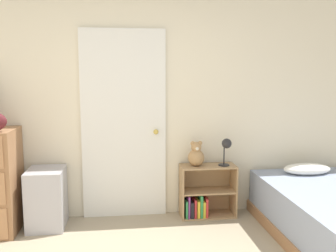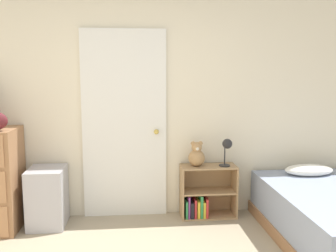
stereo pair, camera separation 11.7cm
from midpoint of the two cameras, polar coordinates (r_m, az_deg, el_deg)
name	(u,v)px [view 1 (the left image)]	position (r m, az deg, el deg)	size (l,w,h in m)	color
wall_back	(130,102)	(4.13, -6.67, 3.70)	(10.00, 0.06, 2.55)	beige
door_closed	(124,125)	(4.10, -7.55, 0.17)	(0.91, 0.09, 2.05)	white
storage_bin	(47,198)	(4.14, -18.79, -10.37)	(0.37, 0.44, 0.61)	#ADADB7
bookshelf	(204,195)	(4.25, 4.66, -10.48)	(0.61, 0.27, 0.58)	tan
teddy_bear	(196,155)	(4.10, 3.50, -4.47)	(0.18, 0.18, 0.28)	tan
desk_lamp	(226,146)	(4.11, 8.06, -3.08)	(0.14, 0.13, 0.30)	#262628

